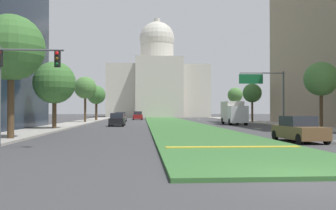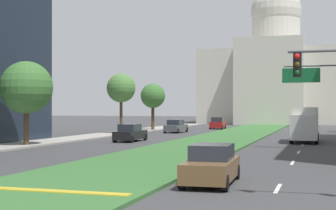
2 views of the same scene
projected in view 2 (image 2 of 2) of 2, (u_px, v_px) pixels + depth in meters
The scene contains 15 objects.
ground_plane at pixel (237, 135), 59.63m from camera, with size 260.00×260.00×0.00m, color #3D3D3F.
grass_median at pixel (229, 137), 54.74m from camera, with size 7.48×92.10×0.14m, color #386B33.
median_curb_nose at pixel (42, 190), 18.46m from camera, with size 6.73×0.50×0.04m, color gold.
lane_dashes_right at pixel (306, 139), 50.97m from camera, with size 0.16×76.03×0.01m.
sidewalk_left at pixel (86, 137), 53.96m from camera, with size 4.00×92.10×0.15m, color #9E9991.
capitol_building at pixel (276, 78), 107.79m from camera, with size 28.54×29.48×29.88m.
overhead_guide_sign at pixel (327, 88), 38.42m from camera, with size 5.37×0.20×6.50m.
street_tree_left_mid at pixel (26, 88), 41.68m from camera, with size 4.28×4.28×6.93m.
street_tree_left_far at pixel (121, 88), 61.14m from camera, with size 3.45×3.45×7.23m.
street_tree_left_distant at pixel (153, 96), 71.18m from camera, with size 3.41×3.41×6.53m.
sedan_lead_stopped at pixel (211, 165), 21.12m from camera, with size 2.05×4.49×1.62m.
sedan_midblock at pixel (130, 133), 47.98m from camera, with size 1.87×4.56×1.63m.
sedan_distant at pixel (176, 127), 65.15m from camera, with size 2.04×4.72×1.64m.
sedan_far_horizon at pixel (218, 123), 76.61m from camera, with size 2.14×4.23×1.76m.
box_truck_delivery at pixel (305, 124), 46.76m from camera, with size 2.40×6.40×3.20m.
Camera 2 is at (9.69, -8.23, 3.12)m, focal length 55.04 mm.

